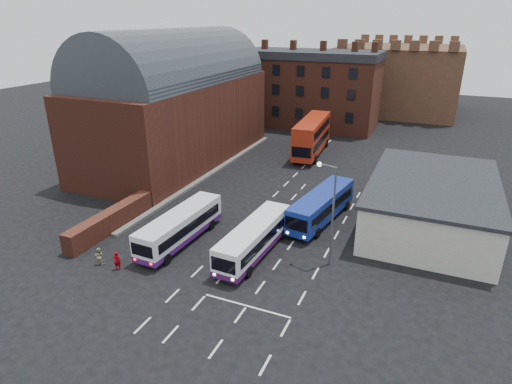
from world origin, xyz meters
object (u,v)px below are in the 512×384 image
at_px(bus_white_outbound, 180,225).
at_px(bus_blue, 322,205).
at_px(bus_red_double, 312,136).
at_px(pedestrian_red, 117,261).
at_px(bus_white_inbound, 254,237).
at_px(pedestrian_beige, 99,256).
at_px(street_lamp, 330,206).

bearing_deg(bus_white_outbound, bus_blue, 43.96).
relative_size(bus_red_double, pedestrian_red, 8.16).
xyz_separation_m(bus_white_inbound, pedestrian_red, (-8.33, -5.94, -0.77)).
distance_m(bus_blue, pedestrian_beige, 19.11).
height_order(bus_blue, street_lamp, street_lamp).
height_order(bus_white_inbound, street_lamp, street_lamp).
xyz_separation_m(bus_white_inbound, bus_blue, (3.17, 7.89, 0.09)).
bearing_deg(bus_white_inbound, bus_blue, -109.18).
height_order(bus_white_outbound, bus_red_double, bus_red_double).
relative_size(bus_blue, bus_red_double, 0.84).
height_order(street_lamp, pedestrian_red, street_lamp).
relative_size(bus_red_double, pedestrian_beige, 8.79).
height_order(bus_white_outbound, bus_white_inbound, bus_white_outbound).
bearing_deg(bus_white_inbound, pedestrian_red, 38.18).
bearing_deg(bus_red_double, bus_white_outbound, 79.82).
bearing_deg(pedestrian_red, pedestrian_beige, -21.28).
distance_m(bus_red_double, pedestrian_beige, 33.77).
relative_size(bus_white_inbound, bus_red_double, 0.79).
relative_size(pedestrian_red, pedestrian_beige, 1.08).
height_order(bus_white_outbound, pedestrian_red, bus_white_outbound).
bearing_deg(bus_white_inbound, pedestrian_beige, 33.09).
bearing_deg(bus_white_inbound, bus_white_outbound, 7.58).
height_order(bus_red_double, street_lamp, street_lamp).
xyz_separation_m(bus_white_inbound, bus_red_double, (-3.52, 27.20, 1.01)).
relative_size(bus_white_outbound, pedestrian_red, 6.49).
distance_m(bus_white_outbound, bus_blue, 12.69).
distance_m(bus_white_inbound, bus_red_double, 27.44).
height_order(bus_blue, bus_red_double, bus_red_double).
bearing_deg(bus_white_outbound, pedestrian_beige, -122.53).
bearing_deg(bus_blue, bus_white_outbound, 50.48).
bearing_deg(pedestrian_red, bus_white_inbound, -164.18).
bearing_deg(pedestrian_red, bus_red_double, -117.91).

